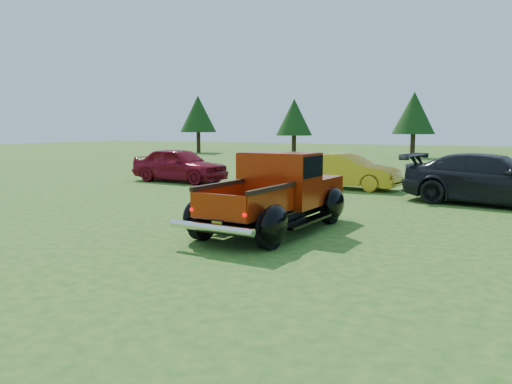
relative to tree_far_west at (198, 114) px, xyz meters
name	(u,v)px	position (x,y,z in m)	size (l,w,h in m)	color
ground	(267,247)	(22.00, -30.00, -3.52)	(120.00, 120.00, 0.00)	#285919
tree_far_west	(198,114)	(0.00, 0.00, 0.00)	(3.33, 3.33, 5.20)	#332114
tree_west	(294,117)	(10.00, -1.00, -0.41)	(2.94, 2.94, 4.60)	#332114
tree_mid_left	(414,113)	(19.00, 1.00, -0.14)	(3.20, 3.20, 5.00)	#332114
pickup_truck	(279,192)	(21.43, -28.24, -2.70)	(2.40, 4.75, 1.73)	black
show_car_red	(180,165)	(13.51, -21.25, -2.79)	(1.71, 4.26, 1.45)	maroon
show_car_yellow	(347,171)	(20.50, -20.26, -2.87)	(1.38, 3.97, 1.31)	gold
show_car_grey	(494,180)	(25.58, -22.15, -2.77)	(2.11, 5.20, 1.51)	black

